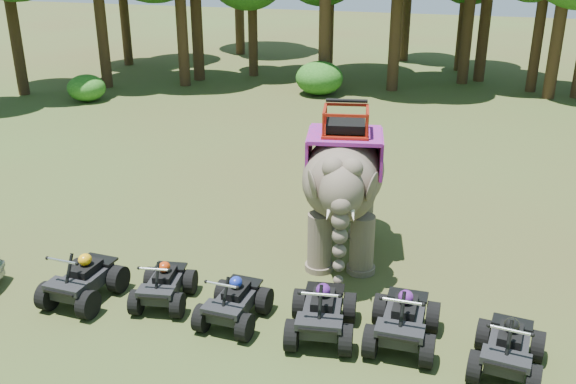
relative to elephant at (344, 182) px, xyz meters
The scene contains 13 objects.
ground 3.10m from the elephant, 118.34° to the right, with size 110.00×110.00×0.00m, color #47381E.
elephant is the anchor object (origin of this frame).
atv_0 6.45m from the elephant, 142.78° to the right, with size 1.28×1.75×1.30m, color black, non-canonical shape.
atv_1 4.94m from the elephant, 133.47° to the right, with size 1.13×1.55×1.15m, color black, non-canonical shape.
atv_2 4.22m from the elephant, 112.47° to the right, with size 1.19×1.63×1.20m, color black, non-canonical shape.
atv_3 3.90m from the elephant, 84.59° to the right, with size 1.31×1.80×1.33m, color black, non-canonical shape.
atv_4 4.21m from the elephant, 60.86° to the right, with size 1.33×1.83×1.35m, color black, non-canonical shape.
atv_5 5.64m from the elephant, 44.37° to the right, with size 1.25×1.71×1.27m, color black, non-canonical shape.
tree_28 22.78m from the elephant, 146.51° to the left, with size 5.82×5.82×8.32m, color #195114, non-canonical shape.
tree_29 21.95m from the elephant, 136.07° to the left, with size 6.02×6.02×8.60m, color #195114, non-canonical shape.
tree_31 22.14m from the elephant, 114.72° to the left, with size 5.17×5.17×7.38m, color #195114, non-canonical shape.
tree_38 21.14m from the elephant, 74.19° to the left, with size 5.07×5.07×7.24m, color #195114, non-canonical shape.
tree_42 24.97m from the elephant, 85.48° to the left, with size 5.53×5.53×7.90m, color #195114, non-canonical shape.
Camera 1 is at (3.89, -12.33, 7.63)m, focal length 40.00 mm.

